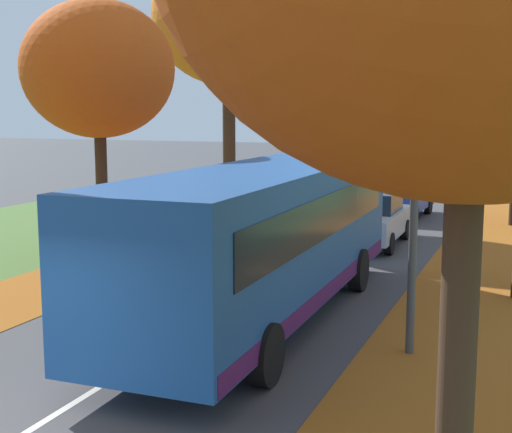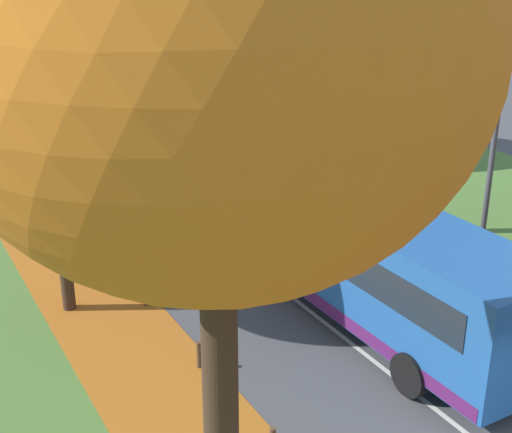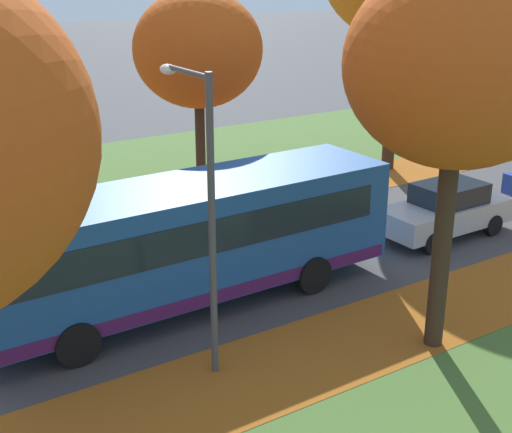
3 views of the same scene
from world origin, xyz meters
The scene contains 15 objects.
leaf_litter_left centered at (-4.60, 14.00, 0.01)m, with size 2.80×60.00×0.00m, color #9E5619.
grass_verge_right centered at (9.20, 20.00, 0.00)m, with size 12.00×90.00×0.01m, color #476B2D.
leaf_litter_right centered at (4.60, 14.00, 0.01)m, with size 2.80×60.00×0.00m, color #9E5619.
road_centre_line centered at (0.00, 20.00, 0.00)m, with size 0.12×80.00×0.01m, color silver.
tree_left_nearest centered at (-5.51, 1.75, 7.78)m, with size 6.32×6.32×10.65m.
tree_left_near centered at (-5.31, 10.94, 5.15)m, with size 4.11×4.11×7.02m.
tree_right_near centered at (5.61, 10.63, 5.95)m, with size 4.42×4.42×7.98m.
tree_right_mid centered at (5.08, 21.20, 6.30)m, with size 6.15×6.15×9.07m.
bollard_fourth centered at (-3.53, 6.89, 0.33)m, with size 0.12×0.12×0.65m, color #4C3823.
bollard_fifth centered at (-3.52, 10.14, 0.36)m, with size 0.12×0.12×0.73m, color #4C3823.
bollard_sixth centered at (-3.58, 13.40, 0.29)m, with size 0.12×0.12×0.57m, color #4C3823.
streetlamp_right centered at (3.67, 6.13, 3.74)m, with size 1.89×0.28×6.00m.
bus centered at (1.02, 7.09, 1.70)m, with size 2.78×10.44×2.98m.
car_silver_lead centered at (1.20, 15.64, 0.81)m, with size 1.82×4.22×1.62m.
car_blue_following centered at (0.97, 21.76, 0.81)m, with size 1.94×4.28×1.62m.
Camera 2 is at (-9.00, -5.46, 8.93)m, focal length 50.00 mm.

